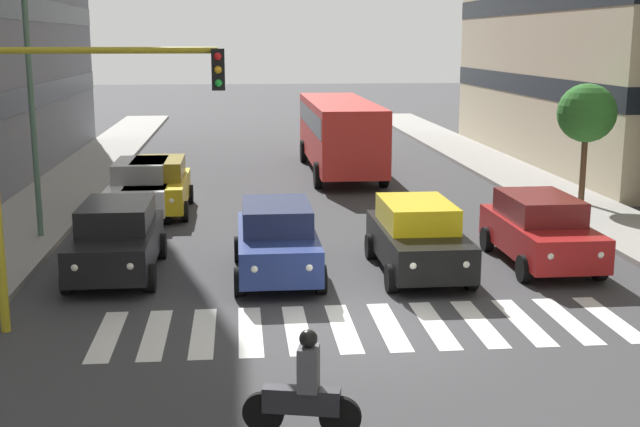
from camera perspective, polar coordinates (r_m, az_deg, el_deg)
name	(u,v)px	position (r m, az deg, el deg)	size (l,w,h in m)	color
ground_plane	(366,327)	(16.36, 3.18, -7.78)	(180.00, 180.00, 0.00)	#38383A
crosswalk_markings	(366,327)	(16.36, 3.18, -7.77)	(10.35, 2.80, 0.01)	silver
car_0	(540,229)	(21.26, 14.86, -1.06)	(2.02, 4.44, 1.72)	maroon
car_1	(417,237)	(19.92, 6.70, -1.60)	(2.02, 4.44, 1.72)	black
car_2	(277,239)	(19.56, -2.99, -1.78)	(2.02, 4.44, 1.72)	navy
car_3	(117,238)	(20.22, -13.76, -1.66)	(2.02, 4.44, 1.72)	black
car_row2_0	(159,185)	(27.25, -11.01, 1.91)	(2.02, 4.44, 1.72)	gold
car_row2_1	(141,187)	(27.00, -12.17, 1.77)	(2.02, 4.44, 1.72)	silver
bus_behind_traffic	(339,128)	(34.78, 1.34, 5.87)	(2.78, 10.50, 3.00)	red
motorcycle_with_rider	(304,392)	(11.93, -1.12, -12.14)	(1.68, 0.49, 1.57)	black
traffic_light_gantry	(61,139)	(16.10, -17.37, 4.93)	(4.38, 0.36, 5.50)	#AD991E
street_lamp_right	(49,74)	(23.67, -18.10, 9.06)	(3.08, 0.28, 7.21)	#4C6B56
street_tree_1	(587,114)	(28.64, 17.83, 6.54)	(1.92, 1.92, 3.95)	#513823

